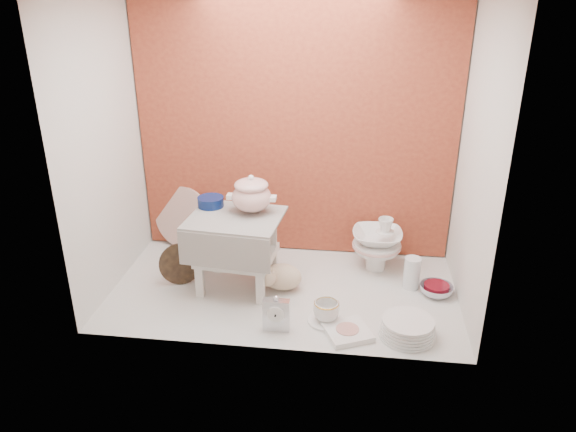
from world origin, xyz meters
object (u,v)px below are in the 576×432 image
object	(u,v)px
floral_platter	(183,217)
plush_pig	(282,276)
soup_tureen	(251,194)
gold_rim_teacup	(326,311)
dinner_plate_stack	(408,328)
crystal_bowl	(436,290)
porcelain_tower	(377,243)
step_stool	(237,252)
mantel_clock	(276,313)
blue_white_vase	(212,234)

from	to	relation	value
floral_platter	plush_pig	distance (m)	0.81
soup_tureen	gold_rim_teacup	xyz separation A→B (m)	(0.42, -0.34, -0.45)
floral_platter	dinner_plate_stack	xyz separation A→B (m)	(1.29, -0.78, -0.14)
soup_tureen	crystal_bowl	size ratio (longest dim) A/B	1.40
floral_platter	dinner_plate_stack	distance (m)	1.52
gold_rim_teacup	floral_platter	bearing A→B (deg)	142.21
porcelain_tower	step_stool	bearing A→B (deg)	-158.26
floral_platter	mantel_clock	world-z (taller)	floral_platter
step_stool	crystal_bowl	xyz separation A→B (m)	(1.04, 0.05, -0.18)
step_stool	porcelain_tower	size ratio (longest dim) A/B	1.47
blue_white_vase	dinner_plate_stack	bearing A→B (deg)	-32.66
dinner_plate_stack	plush_pig	bearing A→B (deg)	151.61
soup_tureen	mantel_clock	xyz separation A→B (m)	(0.19, -0.44, -0.42)
gold_rim_teacup	step_stool	bearing A→B (deg)	150.83
blue_white_vase	gold_rim_teacup	distance (m)	0.96
dinner_plate_stack	soup_tureen	bearing A→B (deg)	152.51
dinner_plate_stack	porcelain_tower	bearing A→B (deg)	101.93
step_stool	dinner_plate_stack	distance (m)	0.94
step_stool	crystal_bowl	world-z (taller)	step_stool
step_stool	gold_rim_teacup	xyz separation A→B (m)	(0.49, -0.27, -0.14)
step_stool	dinner_plate_stack	xyz separation A→B (m)	(0.87, -0.34, -0.16)
soup_tureen	mantel_clock	size ratio (longest dim) A/B	1.34
soup_tureen	plush_pig	size ratio (longest dim) A/B	0.93
mantel_clock	soup_tureen	bearing A→B (deg)	113.14
dinner_plate_stack	crystal_bowl	xyz separation A→B (m)	(0.18, 0.39, -0.02)
crystal_bowl	floral_platter	bearing A→B (deg)	165.04
plush_pig	gold_rim_teacup	size ratio (longest dim) A/B	2.10
step_stool	gold_rim_teacup	distance (m)	0.58
floral_platter	step_stool	bearing A→B (deg)	-45.67
soup_tureen	mantel_clock	world-z (taller)	soup_tureen
plush_pig	crystal_bowl	bearing A→B (deg)	-18.95
floral_platter	dinner_plate_stack	size ratio (longest dim) A/B	1.47
gold_rim_teacup	porcelain_tower	world-z (taller)	porcelain_tower
floral_platter	gold_rim_teacup	bearing A→B (deg)	-37.79
mantel_clock	plush_pig	distance (m)	0.36
mantel_clock	crystal_bowl	bearing A→B (deg)	27.69
plush_pig	dinner_plate_stack	distance (m)	0.71
floral_platter	plush_pig	bearing A→B (deg)	-33.48
plush_pig	dinner_plate_stack	size ratio (longest dim) A/B	1.02
blue_white_vase	mantel_clock	world-z (taller)	blue_white_vase
soup_tureen	gold_rim_teacup	world-z (taller)	soup_tureen
plush_pig	crystal_bowl	size ratio (longest dim) A/B	1.51
floral_platter	gold_rim_teacup	distance (m)	1.16
blue_white_vase	plush_pig	size ratio (longest dim) A/B	0.93
floral_platter	porcelain_tower	xyz separation A→B (m)	(1.16, -0.15, -0.03)
blue_white_vase	porcelain_tower	xyz separation A→B (m)	(0.96, -0.07, 0.04)
soup_tureen	crystal_bowl	bearing A→B (deg)	-1.51
crystal_bowl	plush_pig	bearing A→B (deg)	-176.57
step_stool	blue_white_vase	xyz separation A→B (m)	(-0.23, 0.36, -0.08)
blue_white_vase	plush_pig	bearing A→B (deg)	-37.81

